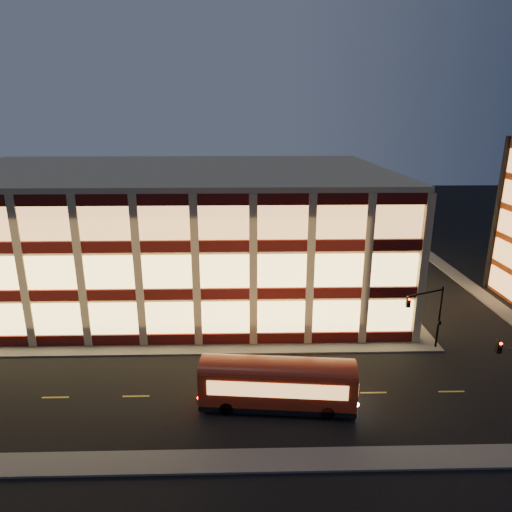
{
  "coord_description": "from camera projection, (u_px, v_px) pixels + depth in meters",
  "views": [
    {
      "loc": [
        6.28,
        -35.82,
        20.21
      ],
      "look_at": [
        7.39,
        8.0,
        6.65
      ],
      "focal_mm": 32.0,
      "sensor_mm": 36.0,
      "label": 1
    }
  ],
  "objects": [
    {
      "name": "ground",
      "position": [
        174.0,
        356.0,
        40.03
      ],
      "size": [
        200.0,
        200.0,
        0.0
      ],
      "primitive_type": "plane",
      "color": "black",
      "rests_on": "ground"
    },
    {
      "name": "sidewalk_office_south",
      "position": [
        142.0,
        350.0,
        40.89
      ],
      "size": [
        54.0,
        2.0,
        0.15
      ],
      "primitive_type": "cube",
      "color": "#514F4C",
      "rests_on": "ground"
    },
    {
      "name": "sidewalk_office_east",
      "position": [
        379.0,
        284.0,
        56.8
      ],
      "size": [
        2.0,
        30.0,
        0.15
      ],
      "primitive_type": "cube",
      "color": "#514F4C",
      "rests_on": "ground"
    },
    {
      "name": "sidewalk_tower_west",
      "position": [
        466.0,
        283.0,
        57.07
      ],
      "size": [
        2.0,
        30.0,
        0.15
      ],
      "primitive_type": "cube",
      "color": "#514F4C",
      "rests_on": "ground"
    },
    {
      "name": "sidewalk_near",
      "position": [
        143.0,
        463.0,
        27.6
      ],
      "size": [
        100.0,
        2.0,
        0.15
      ],
      "primitive_type": "cube",
      "color": "#514F4C",
      "rests_on": "ground"
    },
    {
      "name": "office_building",
      "position": [
        167.0,
        230.0,
        53.97
      ],
      "size": [
        50.45,
        30.45,
        14.5
      ],
      "color": "tan",
      "rests_on": "ground"
    },
    {
      "name": "traffic_signal_far",
      "position": [
        429.0,
        309.0,
        39.58
      ],
      "size": [
        3.79,
        1.87,
        6.0
      ],
      "color": "black",
      "rests_on": "ground"
    },
    {
      "name": "trolley_bus",
      "position": [
        277.0,
        381.0,
        32.53
      ],
      "size": [
        11.24,
        3.82,
        3.73
      ],
      "rotation": [
        0.0,
        0.0,
        -0.1
      ],
      "color": "#9E1E08",
      "rests_on": "ground"
    }
  ]
}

